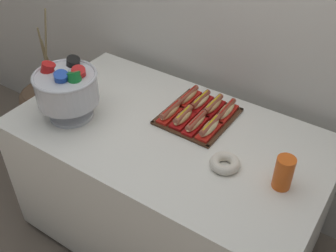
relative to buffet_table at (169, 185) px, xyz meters
The scene contains 15 objects.
ground_plane 0.42m from the buffet_table, ahead, with size 10.00×10.00×0.00m, color #7A6B5B.
buffet_table is the anchor object (origin of this frame).
floor_vase 1.19m from the buffet_table, 169.42° to the left, with size 0.47×0.47×1.07m.
serving_tray 0.43m from the buffet_table, 70.37° to the left, with size 0.34×0.36×0.01m.
hot_dog_0 0.43m from the buffet_table, 118.90° to the left, with size 0.06×0.17×0.06m.
hot_dog_1 0.43m from the buffet_table, 75.78° to the left, with size 0.07×0.16×0.06m.
hot_dog_2 0.44m from the buffet_table, 42.82° to the left, with size 0.06×0.18×0.06m.
hot_dog_3 0.46m from the buffet_table, 27.44° to the left, with size 0.06×0.17×0.06m.
hot_dog_4 0.49m from the buffet_table, 100.75° to the left, with size 0.06×0.18×0.06m.
hot_dog_5 0.49m from the buffet_table, 84.25° to the left, with size 0.07×0.18×0.06m.
hot_dog_6 0.50m from the buffet_table, 68.50° to the left, with size 0.06×0.17×0.06m.
hot_dog_7 0.52m from the buffet_table, 55.41° to the left, with size 0.06×0.18×0.06m.
punch_bowl 0.75m from the buffet_table, 160.81° to the right, with size 0.31×0.31×0.29m.
cup_stack 0.74m from the buffet_table, ahead, with size 0.08×0.08×0.15m.
donut 0.53m from the buffet_table, 11.47° to the right, with size 0.13×0.13×0.04m.
Camera 1 is at (0.84, -1.26, 2.04)m, focal length 43.32 mm.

